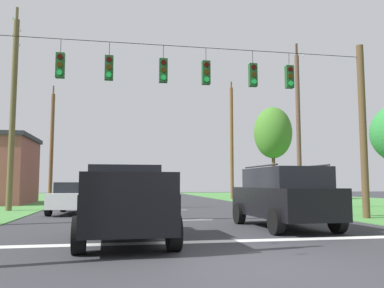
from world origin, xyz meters
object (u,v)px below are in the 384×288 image
Objects in this scene: pickup_truck at (124,203)px; utility_pole_mid_left at (13,108)px; overhead_signal_span at (188,111)px; tree_roadside_far_right at (273,133)px; distant_car_crossing_white at (76,197)px; suv_black at (283,196)px; utility_pole_mid_right at (298,127)px; utility_pole_far_left at (52,145)px; utility_pole_far_right at (232,141)px.

utility_pole_mid_left reaches higher than pickup_truck.
tree_roadside_far_right is at bearing 59.70° from overhead_signal_span.
pickup_truck is 9.96m from distant_car_crossing_white.
tree_roadside_far_right is (8.36, 21.73, 4.96)m from suv_black.
utility_pole_mid_right is (5.08, 9.51, 3.74)m from suv_black.
utility_pole_far_left is at bearing 102.90° from pickup_truck.
utility_pole_mid_left is 1.10× the size of utility_pole_far_left.
overhead_signal_span is 23.29m from utility_pole_far_left.
pickup_truck is 27.74m from tree_roadside_far_right.
overhead_signal_span is 1.50× the size of utility_pole_far_left.
utility_pole_far_right is at bearing 77.95° from suv_black.
utility_pole_mid_right is at bearing -90.14° from utility_pole_far_right.
utility_pole_mid_right is at bearing -2.72° from utility_pole_mid_left.
overhead_signal_span is 11.32m from utility_pole_mid_left.
utility_pole_far_right reaches higher than overhead_signal_span.
utility_pole_mid_left is 14.14m from utility_pole_far_left.
utility_pole_far_right is (0.03, 14.47, 0.65)m from utility_pole_mid_right.
pickup_truck is 0.49× the size of utility_pole_far_right.
utility_pole_mid_right is 12.71m from tree_roadside_far_right.
utility_pole_mid_left is at bearing 137.93° from overhead_signal_span.
distant_car_crossing_white is at bearing -34.06° from utility_pole_mid_left.
overhead_signal_span is at bearing -68.53° from utility_pole_far_left.
utility_pole_far_right reaches higher than tree_roadside_far_right.
utility_pole_mid_left is at bearing -149.52° from tree_roadside_far_right.
utility_pole_mid_left reaches higher than tree_roadside_far_right.
suv_black is 1.09× the size of distant_car_crossing_white.
overhead_signal_span reaches higher than distant_car_crossing_white.
utility_pole_far_right is at bearing 52.20° from distant_car_crossing_white.
distant_car_crossing_white is (-7.43, 7.80, -0.27)m from suv_black.
tree_roadside_far_right is (3.28, 12.22, 1.23)m from utility_pole_mid_right.
overhead_signal_span is at bearing -139.11° from utility_pole_mid_right.
utility_pole_mid_right reaches higher than overhead_signal_span.
utility_pole_mid_right is 0.97× the size of utility_pole_far_left.
pickup_truck is 0.49× the size of utility_pole_mid_left.
pickup_truck is at bearing -77.25° from distant_car_crossing_white.
utility_pole_mid_right is at bearing -105.01° from tree_roadside_far_right.
distant_car_crossing_white is at bearing -127.80° from utility_pole_far_right.
utility_pole_far_left is (-8.52, 21.66, 0.56)m from overhead_signal_span.
utility_pole_mid_right reaches higher than tree_roadside_far_right.
distant_car_crossing_white is (-2.20, 9.71, -0.18)m from pickup_truck.
distant_car_crossing_white is at bearing 102.75° from pickup_truck.
overhead_signal_span is 5.04m from suv_black.
pickup_truck is (-2.49, -4.65, -3.33)m from overhead_signal_span.
utility_pole_mid_left is at bearing -139.80° from utility_pole_far_right.
distant_car_crossing_white is 0.45× the size of utility_pole_mid_right.
pickup_truck is at bearing -119.90° from tree_roadside_far_right.
utility_pole_far_left is at bearing 114.77° from suv_black.
utility_pole_far_right is at bearing -1.48° from utility_pole_far_left.
utility_pole_far_left is 19.83m from tree_roadside_far_right.
utility_pole_mid_left is at bearing 115.68° from pickup_truck.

